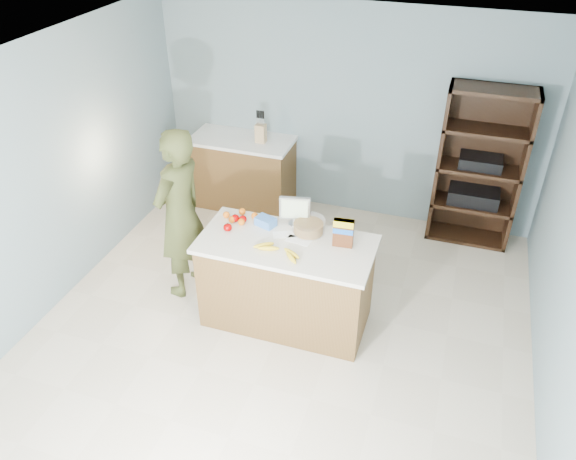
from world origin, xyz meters
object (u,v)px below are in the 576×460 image
(counter_peninsula, at_px, (286,285))
(cereal_box, at_px, (343,231))
(person, at_px, (180,215))
(shelving_unit, at_px, (479,169))
(tv, at_px, (295,209))

(counter_peninsula, relative_size, cereal_box, 5.92)
(counter_peninsula, relative_size, person, 0.89)
(shelving_unit, distance_m, cereal_box, 2.22)
(person, xyz_separation_m, tv, (1.10, 0.16, 0.18))
(cereal_box, bearing_deg, tv, 158.44)
(shelving_unit, relative_size, cereal_box, 6.83)
(counter_peninsula, height_order, shelving_unit, shelving_unit)
(shelving_unit, height_order, tv, shelving_unit)
(shelving_unit, xyz_separation_m, tv, (-1.57, -1.74, 0.19))
(tv, bearing_deg, cereal_box, -21.56)
(counter_peninsula, bearing_deg, person, 172.37)
(counter_peninsula, relative_size, tv, 5.53)
(counter_peninsula, height_order, tv, tv)
(shelving_unit, xyz_separation_m, person, (-2.67, -1.90, 0.01))
(counter_peninsula, relative_size, shelving_unit, 0.87)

